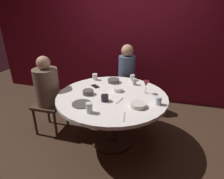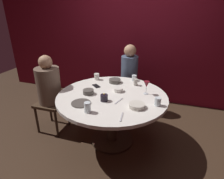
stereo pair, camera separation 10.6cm
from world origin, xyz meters
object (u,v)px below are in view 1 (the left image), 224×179
Objects in this scene: dining_table at (112,104)px; seated_diner_back at (127,71)px; candle_holder at (105,98)px; cup_by_left_diner at (132,78)px; seated_diner_left at (47,87)px; bowl_serving_large at (113,81)px; wine_glass at (146,84)px; cup_near_candle at (158,101)px; bowl_sauce_side at (118,90)px; dinner_plate at (82,104)px; bowl_salad_center at (138,105)px; cup_far_edge at (95,77)px; cup_center_front at (89,108)px; bowl_small_white at (88,92)px; cup_by_right_diner at (134,82)px; cell_phone at (95,86)px.

seated_diner_back is at bearing 90.00° from dining_table.
candle_holder is 1.17× the size of cup_by_left_diner.
seated_diner_left is 11.49× the size of candle_holder.
seated_diner_back is 6.90× the size of bowl_serving_large.
wine_glass is 1.77× the size of cup_near_candle.
cup_by_left_diner is at bearing 76.11° from bowl_sauce_side.
dinner_plate is 1.27× the size of bowl_salad_center.
dinner_plate is 1.90× the size of bowl_sauce_side.
cup_near_candle reaches higher than cup_far_edge.
bowl_salad_center is at bearing -9.56° from seated_diner_left.
cup_center_front is (-0.49, -0.27, 0.03)m from bowl_salad_center.
seated_diner_left is at bearing -172.64° from wine_glass.
bowl_small_white is at bearing -150.90° from bowl_sauce_side.
cup_near_candle is 1.15m from cup_far_edge.
cup_center_front is at bearing -30.31° from seated_diner_left.
dining_table is 1.19× the size of seated_diner_back.
dining_table is 14.90× the size of cup_by_right_diner.
cup_center_front is at bearing -73.53° from cup_far_edge.
seated_diner_left reaches higher than cup_center_front.
bowl_salad_center is (0.37, -1.21, 0.00)m from seated_diner_back.
bowl_salad_center is (-0.04, -0.40, -0.10)m from wine_glass.
wine_glass reaches higher than cup_by_right_diner.
bowl_sauce_side reaches higher than bowl_salad_center.
bowl_small_white is 0.41m from bowl_sauce_side.
dining_table is 10.08× the size of bowl_small_white.
cell_phone is 1.20× the size of cup_center_front.
dinner_plate is 2.41× the size of cup_by_right_diner.
cup_by_right_diner is (-0.19, 0.25, -0.08)m from wine_glass.
bowl_salad_center is at bearing 97.55° from cell_phone.
dining_table is at bearing 10.36° from bowl_small_white.
cell_phone is (-0.27, 0.40, -0.04)m from candle_holder.
cup_far_edge is (-0.82, 0.30, -0.08)m from wine_glass.
seated_diner_back reaches higher than bowl_serving_large.
cup_far_edge is (-0.13, 0.81, 0.04)m from dinner_plate.
cup_by_right_diner is (-0.15, 0.66, 0.02)m from bowl_salad_center.
seated_diner_left is at bearing 149.69° from cup_center_front.
cup_by_right_diner is at bearing 62.60° from dining_table.
cup_near_candle is (0.90, -0.05, 0.02)m from bowl_small_white.
wine_glass is 0.96× the size of bowl_salad_center.
dinner_plate is 1.05m from cup_by_left_diner.
bowl_sauce_side is 1.05× the size of cup_center_front.
cup_far_edge is at bearing 130.57° from dining_table.
candle_holder is 0.42m from bowl_salad_center.
cell_phone is 0.31m from bowl_serving_large.
cup_near_candle reaches higher than bowl_serving_large.
bowl_salad_center reaches higher than cell_phone.
cup_near_candle is at bearing -38.41° from bowl_serving_large.
seated_diner_left is at bearing 180.00° from dining_table.
cell_phone is at bearing 147.05° from bowl_salad_center.
bowl_serving_large is 0.81m from bowl_salad_center.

